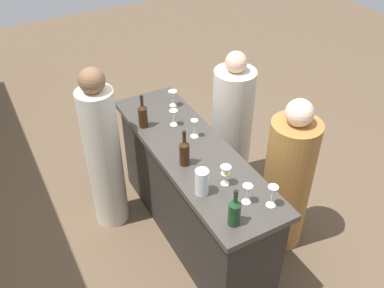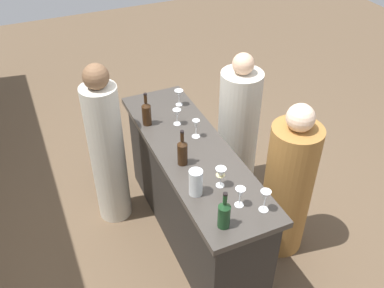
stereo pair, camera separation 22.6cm
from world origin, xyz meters
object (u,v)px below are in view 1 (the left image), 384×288
at_px(wine_glass_near_left, 273,192).
at_px(person_center_guest, 232,128).
at_px(wine_bottle_leftmost_olive_green, 234,211).
at_px(water_pitcher, 202,182).
at_px(wine_glass_far_right, 226,173).
at_px(wine_bottle_second_left_amber_brown, 184,152).
at_px(wine_bottle_center_amber_brown, 143,115).
at_px(wine_glass_near_center, 173,95).
at_px(wine_glass_far_left, 247,190).
at_px(person_left_guest, 287,182).
at_px(person_server_behind, 104,156).
at_px(wine_glass_near_right, 194,125).
at_px(wine_glass_far_center, 173,114).

bearing_deg(wine_glass_near_left, person_center_guest, -22.28).
relative_size(wine_bottle_leftmost_olive_green, water_pitcher, 1.42).
bearing_deg(wine_glass_far_right, wine_bottle_second_left_amber_brown, 23.67).
bearing_deg(wine_bottle_center_amber_brown, wine_glass_near_left, -163.51).
height_order(wine_glass_near_center, wine_glass_far_left, same).
xyz_separation_m(wine_glass_near_center, person_center_guest, (-0.22, -0.52, -0.41)).
height_order(wine_bottle_center_amber_brown, person_left_guest, person_left_guest).
bearing_deg(wine_bottle_center_amber_brown, wine_glass_far_left, -167.99).
height_order(wine_bottle_second_left_amber_brown, wine_glass_near_left, wine_bottle_second_left_amber_brown).
bearing_deg(wine_bottle_leftmost_olive_green, water_pitcher, 6.53).
distance_m(water_pitcher, person_server_behind, 1.13).
relative_size(wine_bottle_leftmost_olive_green, wine_glass_near_right, 1.76).
bearing_deg(wine_glass_near_left, wine_glass_near_center, 0.42).
xyz_separation_m(wine_glass_far_center, wine_glass_far_right, (-0.84, 0.01, 0.00)).
distance_m(wine_bottle_leftmost_olive_green, wine_glass_near_right, 0.99).
bearing_deg(wine_glass_near_right, water_pitcher, 155.53).
distance_m(wine_bottle_second_left_amber_brown, wine_glass_far_center, 0.53).
xyz_separation_m(wine_bottle_leftmost_olive_green, water_pitcher, (0.35, 0.04, -0.01)).
relative_size(wine_bottle_center_amber_brown, wine_glass_far_right, 1.89).
distance_m(wine_bottle_leftmost_olive_green, wine_glass_near_left, 0.31).
relative_size(wine_glass_near_left, person_server_behind, 0.11).
height_order(water_pitcher, person_left_guest, person_left_guest).
bearing_deg(wine_glass_far_left, wine_bottle_leftmost_olive_green, 123.44).
bearing_deg(wine_glass_near_right, person_center_guest, -62.83).
height_order(wine_bottle_center_amber_brown, person_center_guest, person_center_guest).
bearing_deg(water_pitcher, wine_glass_near_left, -133.50).
bearing_deg(wine_glass_far_right, wine_glass_near_center, -7.50).
bearing_deg(water_pitcher, person_left_guest, -86.23).
distance_m(wine_glass_near_right, wine_glass_far_center, 0.24).
distance_m(wine_glass_far_left, water_pitcher, 0.32).
relative_size(wine_bottle_leftmost_olive_green, person_server_behind, 0.18).
distance_m(wine_glass_near_left, wine_glass_far_left, 0.17).
bearing_deg(person_left_guest, wine_glass_far_right, -17.30).
relative_size(wine_glass_far_center, water_pitcher, 0.72).
height_order(wine_glass_near_left, person_center_guest, person_center_guest).
bearing_deg(wine_bottle_center_amber_brown, person_center_guest, -92.56).
height_order(wine_glass_far_left, water_pitcher, water_pitcher).
xyz_separation_m(wine_glass_near_center, water_pitcher, (-1.12, 0.34, -0.01)).
distance_m(water_pitcher, person_center_guest, 1.31).
bearing_deg(person_server_behind, wine_glass_far_center, -13.24).
bearing_deg(wine_glass_far_center, person_center_guest, -84.33).
relative_size(wine_bottle_center_amber_brown, wine_glass_far_left, 1.99).
xyz_separation_m(wine_bottle_center_amber_brown, person_left_guest, (-0.89, -0.89, -0.43)).
bearing_deg(person_left_guest, wine_glass_far_left, 1.79).
relative_size(wine_glass_far_center, person_server_behind, 0.09).
bearing_deg(wine_glass_near_left, wine_glass_far_right, 25.58).
height_order(wine_glass_far_right, water_pitcher, water_pitcher).
relative_size(wine_bottle_leftmost_olive_green, person_left_guest, 0.20).
relative_size(wine_glass_near_center, water_pitcher, 0.75).
xyz_separation_m(wine_glass_near_right, person_server_behind, (0.40, 0.67, -0.34)).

